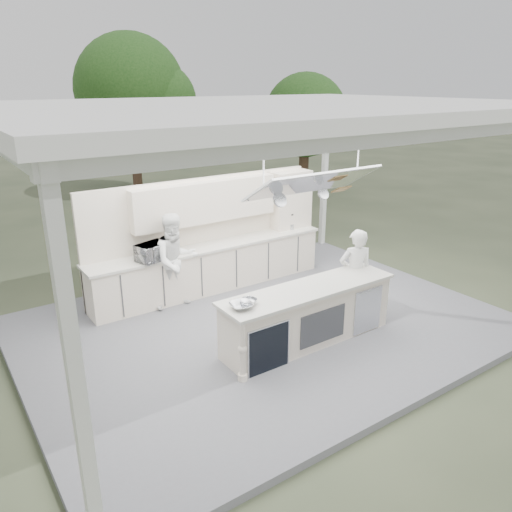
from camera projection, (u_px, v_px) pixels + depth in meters
ground at (265, 329)px, 8.85m from camera, size 90.00×90.00×0.00m
stage_deck at (265, 326)px, 8.83m from camera, size 8.00×6.00×0.12m
tent at (268, 113)px, 7.61m from camera, size 8.20×6.20×3.86m
demo_island at (308, 315)px, 8.04m from camera, size 3.10×0.79×0.95m
back_counter at (211, 267)px, 10.13m from camera, size 5.08×0.72×0.95m
back_wall_unit at (223, 215)px, 10.21m from camera, size 5.05×0.48×2.25m
tree_cluster at (76, 111)px, 15.25m from camera, size 19.55×9.40×5.85m
head_chef at (355, 274)px, 8.83m from camera, size 0.71×0.60×1.64m
sous_chef at (176, 261)px, 9.21m from camera, size 0.88×0.69×1.81m
toaster_oven at (153, 252)px, 9.06m from camera, size 0.66×0.54×0.32m
bowl_large at (241, 306)px, 7.17m from camera, size 0.37×0.37×0.08m
bowl_small at (249, 302)px, 7.31m from camera, size 0.29×0.29×0.08m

